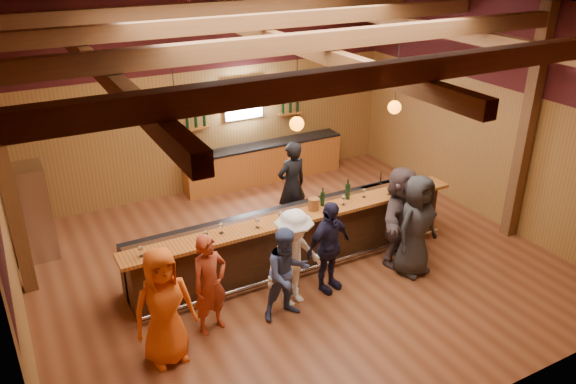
{
  "coord_description": "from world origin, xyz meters",
  "views": [
    {
      "loc": [
        -4.29,
        -7.64,
        5.55
      ],
      "look_at": [
        0.0,
        0.3,
        1.35
      ],
      "focal_mm": 35.0,
      "sensor_mm": 36.0,
      "label": 1
    }
  ],
  "objects_px": {
    "customer_navy": "(329,247)",
    "customer_dark": "(416,226)",
    "bar_counter": "(293,236)",
    "ice_bucket": "(314,204)",
    "bartender": "(292,185)",
    "bottle_a": "(323,199)",
    "back_bar_cabinet": "(264,162)",
    "customer_redvest": "(210,284)",
    "customer_white": "(294,258)",
    "stainless_fridge": "(30,213)",
    "customer_orange": "(164,307)",
    "customer_brown": "(400,216)",
    "customer_denim": "(287,274)"
  },
  "relations": [
    {
      "from": "customer_redvest",
      "to": "customer_white",
      "type": "height_order",
      "value": "customer_white"
    },
    {
      "from": "back_bar_cabinet",
      "to": "stainless_fridge",
      "type": "xyz_separation_m",
      "value": [
        -5.3,
        -1.12,
        0.42
      ]
    },
    {
      "from": "bartender",
      "to": "bottle_a",
      "type": "relative_size",
      "value": 5.31
    },
    {
      "from": "stainless_fridge",
      "to": "customer_dark",
      "type": "relative_size",
      "value": 0.97
    },
    {
      "from": "back_bar_cabinet",
      "to": "bartender",
      "type": "height_order",
      "value": "bartender"
    },
    {
      "from": "customer_navy",
      "to": "back_bar_cabinet",
      "type": "bearing_deg",
      "value": 62.23
    },
    {
      "from": "stainless_fridge",
      "to": "ice_bucket",
      "type": "distance_m",
      "value": 5.17
    },
    {
      "from": "customer_denim",
      "to": "bartender",
      "type": "distance_m",
      "value": 2.99
    },
    {
      "from": "ice_bucket",
      "to": "bottle_a",
      "type": "bearing_deg",
      "value": 16.3
    },
    {
      "from": "customer_orange",
      "to": "bottle_a",
      "type": "distance_m",
      "value": 3.56
    },
    {
      "from": "customer_denim",
      "to": "customer_navy",
      "type": "height_order",
      "value": "customer_navy"
    },
    {
      "from": "back_bar_cabinet",
      "to": "customer_white",
      "type": "height_order",
      "value": "customer_white"
    },
    {
      "from": "bar_counter",
      "to": "customer_denim",
      "type": "height_order",
      "value": "customer_denim"
    },
    {
      "from": "customer_orange",
      "to": "customer_navy",
      "type": "xyz_separation_m",
      "value": [
        2.91,
        0.39,
        -0.08
      ]
    },
    {
      "from": "stainless_fridge",
      "to": "customer_dark",
      "type": "xyz_separation_m",
      "value": [
        5.82,
        -3.78,
        0.03
      ]
    },
    {
      "from": "back_bar_cabinet",
      "to": "bottle_a",
      "type": "xyz_separation_m",
      "value": [
        -0.69,
        -3.76,
        0.77
      ]
    },
    {
      "from": "bartender",
      "to": "back_bar_cabinet",
      "type": "bearing_deg",
      "value": -110.51
    },
    {
      "from": "customer_orange",
      "to": "customer_redvest",
      "type": "relative_size",
      "value": 1.11
    },
    {
      "from": "ice_bucket",
      "to": "bottle_a",
      "type": "distance_m",
      "value": 0.23
    },
    {
      "from": "customer_white",
      "to": "ice_bucket",
      "type": "xyz_separation_m",
      "value": [
        0.88,
        0.87,
        0.38
      ]
    },
    {
      "from": "customer_redvest",
      "to": "customer_brown",
      "type": "height_order",
      "value": "customer_brown"
    },
    {
      "from": "customer_white",
      "to": "ice_bucket",
      "type": "relative_size",
      "value": 7.82
    },
    {
      "from": "customer_redvest",
      "to": "customer_white",
      "type": "distance_m",
      "value": 1.42
    },
    {
      "from": "customer_dark",
      "to": "customer_orange",
      "type": "bearing_deg",
      "value": 170.3
    },
    {
      "from": "bar_counter",
      "to": "customer_denim",
      "type": "relative_size",
      "value": 4.07
    },
    {
      "from": "back_bar_cabinet",
      "to": "bottle_a",
      "type": "relative_size",
      "value": 11.51
    },
    {
      "from": "bar_counter",
      "to": "customer_dark",
      "type": "height_order",
      "value": "customer_dark"
    },
    {
      "from": "bar_counter",
      "to": "ice_bucket",
      "type": "height_order",
      "value": "ice_bucket"
    },
    {
      "from": "customer_denim",
      "to": "bar_counter",
      "type": "bearing_deg",
      "value": 59.72
    },
    {
      "from": "bar_counter",
      "to": "stainless_fridge",
      "type": "distance_m",
      "value": 4.81
    },
    {
      "from": "customer_brown",
      "to": "bar_counter",
      "type": "bearing_deg",
      "value": 121.71
    },
    {
      "from": "customer_redvest",
      "to": "customer_navy",
      "type": "height_order",
      "value": "customer_navy"
    },
    {
      "from": "bar_counter",
      "to": "customer_orange",
      "type": "bearing_deg",
      "value": -152.78
    },
    {
      "from": "customer_orange",
      "to": "customer_navy",
      "type": "relative_size",
      "value": 1.09
    },
    {
      "from": "customer_orange",
      "to": "customer_dark",
      "type": "height_order",
      "value": "customer_dark"
    },
    {
      "from": "stainless_fridge",
      "to": "customer_orange",
      "type": "height_order",
      "value": "stainless_fridge"
    },
    {
      "from": "back_bar_cabinet",
      "to": "ice_bucket",
      "type": "xyz_separation_m",
      "value": [
        -0.91,
        -3.83,
        0.74
      ]
    },
    {
      "from": "customer_orange",
      "to": "customer_brown",
      "type": "height_order",
      "value": "customer_brown"
    },
    {
      "from": "back_bar_cabinet",
      "to": "bartender",
      "type": "bearing_deg",
      "value": -102.92
    },
    {
      "from": "ice_bucket",
      "to": "customer_brown",
      "type": "bearing_deg",
      "value": -24.47
    },
    {
      "from": "stainless_fridge",
      "to": "customer_brown",
      "type": "bearing_deg",
      "value": -29.97
    },
    {
      "from": "bar_counter",
      "to": "customer_dark",
      "type": "xyz_separation_m",
      "value": [
        1.71,
        -1.33,
        0.41
      ]
    },
    {
      "from": "bartender",
      "to": "customer_redvest",
      "type": "bearing_deg",
      "value": 33.53
    },
    {
      "from": "customer_dark",
      "to": "customer_white",
      "type": "bearing_deg",
      "value": 163.79
    },
    {
      "from": "bar_counter",
      "to": "customer_orange",
      "type": "height_order",
      "value": "customer_orange"
    },
    {
      "from": "bartender",
      "to": "customer_dark",
      "type": "bearing_deg",
      "value": 105.25
    },
    {
      "from": "customer_navy",
      "to": "customer_dark",
      "type": "relative_size",
      "value": 0.88
    },
    {
      "from": "customer_white",
      "to": "back_bar_cabinet",
      "type": "bearing_deg",
      "value": 57.09
    },
    {
      "from": "customer_navy",
      "to": "ice_bucket",
      "type": "bearing_deg",
      "value": 62.52
    },
    {
      "from": "stainless_fridge",
      "to": "customer_white",
      "type": "xyz_separation_m",
      "value": [
        3.51,
        -3.58,
        -0.06
      ]
    }
  ]
}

